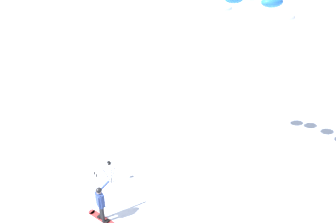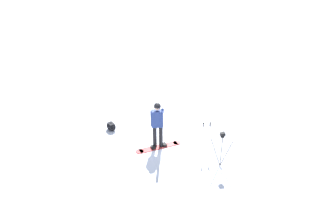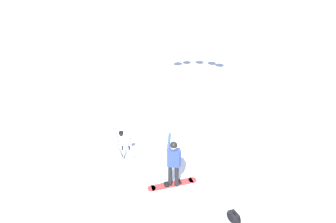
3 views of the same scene
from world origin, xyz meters
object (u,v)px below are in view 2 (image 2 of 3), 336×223
Objects in this scene: snowboarder at (158,121)px; ski_poles at (206,133)px; gear_bag_large at (111,126)px; snowboard at (159,147)px; camera_tripod at (222,142)px.

ski_poles is at bearing -112.80° from snowboarder.
snowboarder is 1.76m from ski_poles.
gear_bag_large is at bearing 45.60° from snowboarder.
ski_poles is at bearing -125.09° from gear_bag_large.
snowboard is 2.52m from camera_tripod.
camera_tripod is (-3.14, -3.47, 0.74)m from gear_bag_large.
gear_bag_large reaches higher than snowboard.
snowboarder is 3.02× the size of gear_bag_large.
snowboarder is 1.06m from snowboard.
gear_bag_large is (1.60, 1.63, -0.91)m from snowboarder.
camera_tripod is at bearing -130.00° from snowboarder.
snowboard is (-0.03, -0.03, -1.06)m from snowboarder.
ski_poles reaches higher than gear_bag_large.
gear_bag_large is (1.63, 1.66, 0.15)m from snowboard.
snowboard is 2.91× the size of gear_bag_large.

